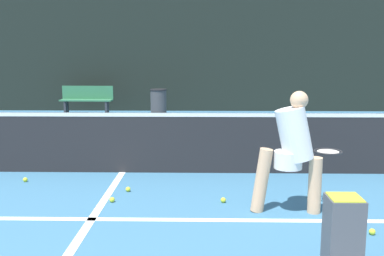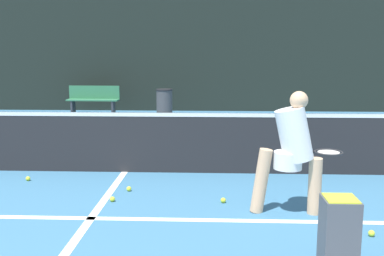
{
  "view_description": "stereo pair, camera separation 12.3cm",
  "coord_description": "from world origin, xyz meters",
  "px_view_note": "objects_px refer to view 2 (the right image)",
  "views": [
    {
      "loc": [
        1.24,
        -0.69,
        1.87
      ],
      "look_at": [
        1.13,
        4.76,
        0.95
      ],
      "focal_mm": 42.0,
      "sensor_mm": 36.0,
      "label": 1
    },
    {
      "loc": [
        1.36,
        -0.69,
        1.87
      ],
      "look_at": [
        1.13,
        4.76,
        0.95
      ],
      "focal_mm": 42.0,
      "sensor_mm": 36.0,
      "label": 2
    }
  ],
  "objects_px": {
    "player_practicing": "(292,149)",
    "parked_car": "(89,82)",
    "trash_bin": "(164,103)",
    "courtside_bench": "(93,99)",
    "ball_hopper": "(339,237)"
  },
  "relations": [
    {
      "from": "player_practicing",
      "to": "parked_car",
      "type": "height_order",
      "value": "parked_car"
    },
    {
      "from": "parked_car",
      "to": "trash_bin",
      "type": "bearing_deg",
      "value": -56.36
    },
    {
      "from": "player_practicing",
      "to": "courtside_bench",
      "type": "distance_m",
      "value": 9.53
    },
    {
      "from": "courtside_bench",
      "to": "parked_car",
      "type": "xyz_separation_m",
      "value": [
        -1.57,
        5.31,
        0.18
      ]
    },
    {
      "from": "trash_bin",
      "to": "parked_car",
      "type": "relative_size",
      "value": 0.18
    },
    {
      "from": "player_practicing",
      "to": "ball_hopper",
      "type": "bearing_deg",
      "value": -82.75
    },
    {
      "from": "courtside_bench",
      "to": "player_practicing",
      "type": "bearing_deg",
      "value": -59.6
    },
    {
      "from": "ball_hopper",
      "to": "courtside_bench",
      "type": "xyz_separation_m",
      "value": [
        -4.65,
        9.95,
        0.1
      ]
    },
    {
      "from": "ball_hopper",
      "to": "courtside_bench",
      "type": "height_order",
      "value": "courtside_bench"
    },
    {
      "from": "player_practicing",
      "to": "courtside_bench",
      "type": "height_order",
      "value": "player_practicing"
    },
    {
      "from": "ball_hopper",
      "to": "parked_car",
      "type": "height_order",
      "value": "parked_car"
    },
    {
      "from": "trash_bin",
      "to": "parked_car",
      "type": "xyz_separation_m",
      "value": [
        -3.78,
        5.68,
        0.24
      ]
    },
    {
      "from": "courtside_bench",
      "to": "ball_hopper",
      "type": "bearing_deg",
      "value": -62.98
    },
    {
      "from": "parked_car",
      "to": "player_practicing",
      "type": "bearing_deg",
      "value": -65.99
    },
    {
      "from": "trash_bin",
      "to": "player_practicing",
      "type": "bearing_deg",
      "value": -73.85
    }
  ]
}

